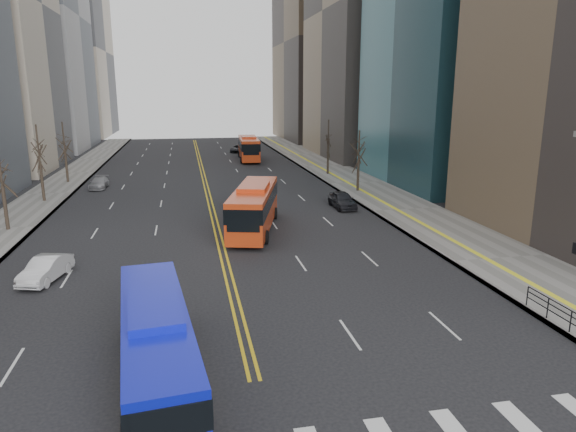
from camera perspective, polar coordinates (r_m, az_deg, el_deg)
The scene contains 12 objects.
sidewalk_right at distance 61.35m, azimuth 7.55°, elevation 3.68°, with size 7.00×130.00×0.15m, color slate.
sidewalk_left at distance 59.85m, azimuth -25.02°, elevation 2.25°, with size 5.00×130.00×0.15m, color slate.
centerline at distance 68.02m, azimuth -9.41°, elevation 4.53°, with size 0.55×100.00×0.01m.
pedestrian_railing at distance 26.40m, azimuth 28.94°, elevation -9.89°, with size 0.06×6.06×1.02m.
street_trees at distance 47.32m, azimuth -17.43°, elevation 6.10°, with size 35.20×47.20×7.60m.
blue_bus at distance 19.79m, azimuth -14.41°, elevation -13.56°, with size 3.53×11.22×3.24m.
red_bus_near at distance 39.88m, azimuth -3.79°, elevation 1.23°, with size 5.56×11.85×3.65m.
red_bus_far at distance 81.96m, azimuth -4.39°, elevation 7.69°, with size 3.58×12.23×3.81m.
car_white at distance 32.72m, azimuth -25.32°, elevation -5.35°, with size 1.45×4.15×1.37m, color silver.
car_dark_mid at distance 48.11m, azimuth 6.05°, elevation 1.80°, with size 1.81×4.50×1.53m, color black.
car_silver at distance 61.48m, azimuth -20.25°, elevation 3.48°, with size 1.73×4.26×1.24m, color gray.
car_dark_far at distance 93.09m, azimuth -5.61°, elevation 7.46°, with size 2.08×4.52×1.26m, color black.
Camera 1 is at (-2.18, -12.15, 10.61)m, focal length 32.00 mm.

